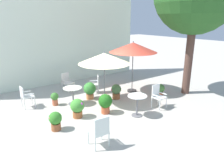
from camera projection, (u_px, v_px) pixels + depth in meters
ground_plane at (108, 107)px, 8.39m from camera, size 60.00×60.00×0.00m
villa_facade at (60, 32)px, 10.96m from camera, size 9.60×0.30×5.43m
patio_umbrella_0 at (104, 59)px, 8.29m from camera, size 2.10×2.10×2.16m
patio_umbrella_1 at (133, 48)px, 9.53m from camera, size 2.22×2.22×2.43m
cafe_table_0 at (73, 93)px, 8.52m from camera, size 0.76×0.76×0.72m
cafe_table_1 at (137, 102)px, 7.47m from camera, size 0.69×0.69×0.78m
patio_chair_0 at (25, 95)px, 8.19m from camera, size 0.44×0.47×0.87m
patio_chair_1 at (67, 81)px, 10.12m from camera, size 0.56×0.56×0.89m
patio_chair_2 at (100, 130)px, 5.62m from camera, size 0.49×0.47×0.92m
patio_chair_3 at (158, 95)px, 8.19m from camera, size 0.49×0.46×0.94m
patio_chair_4 at (96, 83)px, 9.86m from camera, size 0.59×0.59×0.84m
potted_plant_0 at (55, 98)px, 8.48m from camera, size 0.31×0.32×0.54m
potted_plant_1 at (105, 102)px, 7.72m from camera, size 0.52×0.52×0.75m
potted_plant_2 at (116, 91)px, 9.16m from camera, size 0.44×0.44×0.66m
potted_plant_3 at (77, 107)px, 7.39m from camera, size 0.49×0.49×0.70m
potted_plant_4 at (55, 120)px, 6.55m from camera, size 0.41×0.41×0.62m
potted_plant_5 at (160, 89)px, 9.48m from camera, size 0.39×0.39×0.57m
potted_plant_6 at (90, 90)px, 9.13m from camera, size 0.54×0.54×0.75m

